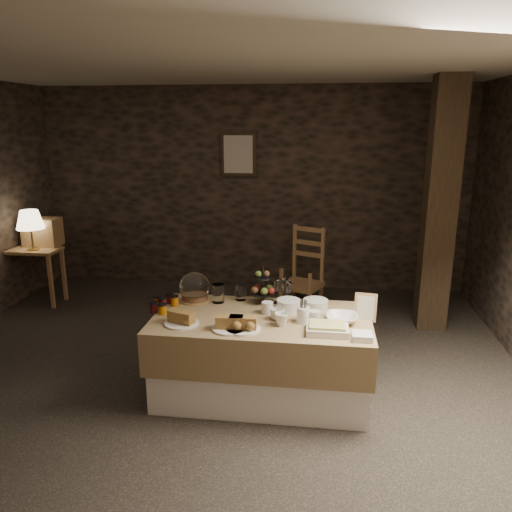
# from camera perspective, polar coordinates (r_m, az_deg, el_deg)

# --- Properties ---
(ground_plane) EXTENTS (5.50, 5.00, 0.01)m
(ground_plane) POSITION_cam_1_polar(r_m,az_deg,el_deg) (4.55, -5.15, -13.14)
(ground_plane) COLOR black
(ground_plane) RESTS_ON ground
(room_shell) EXTENTS (5.52, 5.02, 2.60)m
(room_shell) POSITION_cam_1_polar(r_m,az_deg,el_deg) (4.06, -5.67, 6.69)
(room_shell) COLOR black
(room_shell) RESTS_ON ground
(buffet_table) EXTENTS (1.70, 0.90, 0.67)m
(buffet_table) POSITION_cam_1_polar(r_m,az_deg,el_deg) (4.05, 0.65, -10.72)
(buffet_table) COLOR white
(buffet_table) RESTS_ON ground_plane
(console_table) EXTENTS (0.64, 0.36, 0.68)m
(console_table) POSITION_cam_1_polar(r_m,az_deg,el_deg) (6.57, -24.12, -0.35)
(console_table) COLOR #8E6344
(console_table) RESTS_ON ground_plane
(table_lamp) EXTENTS (0.32, 0.32, 0.48)m
(table_lamp) POSITION_cam_1_polar(r_m,az_deg,el_deg) (6.40, -24.43, 3.76)
(table_lamp) COLOR #A88540
(table_lamp) RESTS_ON console_table
(wine_rack) EXTENTS (0.42, 0.26, 0.34)m
(wine_rack) POSITION_cam_1_polar(r_m,az_deg,el_deg) (6.63, -23.23, 2.55)
(wine_rack) COLOR #8E6344
(wine_rack) RESTS_ON console_table
(chair) EXTENTS (0.56, 0.55, 0.73)m
(chair) POSITION_cam_1_polar(r_m,az_deg,el_deg) (6.09, 5.30, -1.55)
(chair) COLOR #8E6344
(chair) RESTS_ON ground_plane
(timber_column) EXTENTS (0.30, 0.30, 2.60)m
(timber_column) POSITION_cam_1_polar(r_m,az_deg,el_deg) (5.47, 20.25, 5.22)
(timber_column) COLOR black
(timber_column) RESTS_ON ground_plane
(framed_picture) EXTENTS (0.45, 0.04, 0.55)m
(framed_picture) POSITION_cam_1_polar(r_m,az_deg,el_deg) (6.47, -2.01, 11.54)
(framed_picture) COLOR #312518
(framed_picture) RESTS_ON room_shell
(plate_stack_a) EXTENTS (0.19, 0.19, 0.10)m
(plate_stack_a) POSITION_cam_1_polar(r_m,az_deg,el_deg) (4.03, 3.72, -5.67)
(plate_stack_a) COLOR white
(plate_stack_a) RESTS_ON buffet_table
(plate_stack_b) EXTENTS (0.20, 0.20, 0.08)m
(plate_stack_b) POSITION_cam_1_polar(r_m,az_deg,el_deg) (4.09, 6.81, -5.54)
(plate_stack_b) COLOR white
(plate_stack_b) RESTS_ON buffet_table
(cutlery_holder) EXTENTS (0.10, 0.10, 0.12)m
(cutlery_holder) POSITION_cam_1_polar(r_m,az_deg,el_deg) (3.83, 5.42, -6.72)
(cutlery_holder) COLOR white
(cutlery_holder) RESTS_ON buffet_table
(cup_a) EXTENTS (0.12, 0.12, 0.09)m
(cup_a) POSITION_cam_1_polar(r_m,az_deg,el_deg) (3.87, 2.46, -6.66)
(cup_a) COLOR white
(cup_a) RESTS_ON buffet_table
(cup_b) EXTENTS (0.11, 0.11, 0.10)m
(cup_b) POSITION_cam_1_polar(r_m,az_deg,el_deg) (3.76, 2.92, -7.25)
(cup_b) COLOR white
(cup_b) RESTS_ON buffet_table
(mug_c) EXTENTS (0.09, 0.09, 0.09)m
(mug_c) POSITION_cam_1_polar(r_m,az_deg,el_deg) (3.98, 1.30, -5.93)
(mug_c) COLOR white
(mug_c) RESTS_ON buffet_table
(mug_d) EXTENTS (0.08, 0.08, 0.09)m
(mug_d) POSITION_cam_1_polar(r_m,az_deg,el_deg) (3.85, 6.75, -6.87)
(mug_d) COLOR white
(mug_d) RESTS_ON buffet_table
(bowl) EXTENTS (0.25, 0.25, 0.06)m
(bowl) POSITION_cam_1_polar(r_m,az_deg,el_deg) (3.88, 9.77, -7.02)
(bowl) COLOR white
(bowl) RESTS_ON buffet_table
(cake_dome) EXTENTS (0.26, 0.26, 0.26)m
(cake_dome) POSITION_cam_1_polar(r_m,az_deg,el_deg) (4.27, -7.03, -3.76)
(cake_dome) COLOR #8E6344
(cake_dome) RESTS_ON buffet_table
(fruit_stand) EXTENTS (0.22, 0.22, 0.31)m
(fruit_stand) POSITION_cam_1_polar(r_m,az_deg,el_deg) (4.19, 0.83, -3.75)
(fruit_stand) COLOR black
(fruit_stand) RESTS_ON buffet_table
(bread_platter_left) EXTENTS (0.26, 0.26, 0.11)m
(bread_platter_left) POSITION_cam_1_polar(r_m,az_deg,el_deg) (3.82, -8.51, -7.15)
(bread_platter_left) COLOR white
(bread_platter_left) RESTS_ON buffet_table
(bread_platter_center) EXTENTS (0.26, 0.26, 0.11)m
(bread_platter_center) POSITION_cam_1_polar(r_m,az_deg,el_deg) (3.70, -3.05, -7.80)
(bread_platter_center) COLOR white
(bread_platter_center) RESTS_ON buffet_table
(bread_platter_right) EXTENTS (0.26, 0.26, 0.11)m
(bread_platter_right) POSITION_cam_1_polar(r_m,az_deg,el_deg) (3.69, -1.50, -7.86)
(bread_platter_right) COLOR white
(bread_platter_right) RESTS_ON buffet_table
(jam_jars) EXTENTS (0.20, 0.32, 0.07)m
(jam_jars) POSITION_cam_1_polar(r_m,az_deg,el_deg) (4.17, -10.52, -5.38)
(jam_jars) COLOR #501117
(jam_jars) RESTS_ON buffet_table
(tart_dish) EXTENTS (0.30, 0.22, 0.07)m
(tart_dish) POSITION_cam_1_polar(r_m,az_deg,el_deg) (3.68, 8.16, -8.20)
(tart_dish) COLOR white
(tart_dish) RESTS_ON buffet_table
(square_dish) EXTENTS (0.14, 0.14, 0.04)m
(square_dish) POSITION_cam_1_polar(r_m,az_deg,el_deg) (3.62, 12.03, -8.96)
(square_dish) COLOR white
(square_dish) RESTS_ON buffet_table
(menu_frame) EXTENTS (0.18, 0.09, 0.22)m
(menu_frame) POSITION_cam_1_polar(r_m,az_deg,el_deg) (3.97, 12.41, -5.74)
(menu_frame) COLOR #8E6344
(menu_frame) RESTS_ON buffet_table
(storage_jar_a) EXTENTS (0.10, 0.10, 0.16)m
(storage_jar_a) POSITION_cam_1_polar(r_m,az_deg,el_deg) (4.22, -4.35, -4.28)
(storage_jar_a) COLOR white
(storage_jar_a) RESTS_ON buffet_table
(storage_jar_b) EXTENTS (0.09, 0.09, 0.14)m
(storage_jar_b) POSITION_cam_1_polar(r_m,az_deg,el_deg) (4.28, -1.79, -4.13)
(storage_jar_b) COLOR white
(storage_jar_b) RESTS_ON buffet_table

